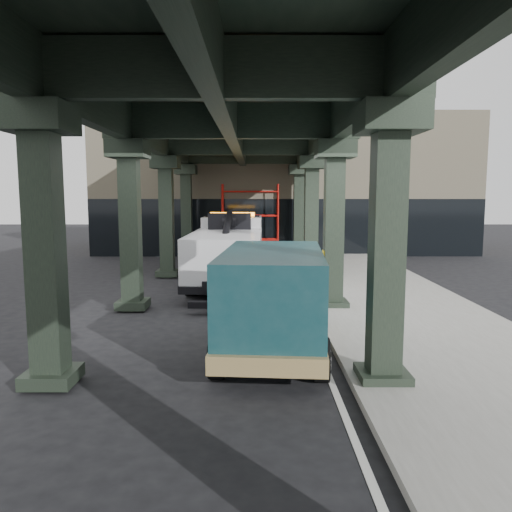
{
  "coord_description": "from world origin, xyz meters",
  "views": [
    {
      "loc": [
        0.3,
        -12.7,
        3.46
      ],
      "look_at": [
        0.31,
        1.48,
        1.7
      ],
      "focal_mm": 35.0,
      "sensor_mm": 36.0,
      "label": 1
    }
  ],
  "objects": [
    {
      "name": "ground",
      "position": [
        0.0,
        0.0,
        0.0
      ],
      "size": [
        90.0,
        90.0,
        0.0
      ],
      "primitive_type": "plane",
      "color": "black",
      "rests_on": "ground"
    },
    {
      "name": "sidewalk",
      "position": [
        4.5,
        2.0,
        0.07
      ],
      "size": [
        5.0,
        40.0,
        0.15
      ],
      "primitive_type": "cube",
      "color": "gray",
      "rests_on": "ground"
    },
    {
      "name": "lane_stripe",
      "position": [
        1.7,
        2.0,
        0.01
      ],
      "size": [
        0.12,
        38.0,
        0.01
      ],
      "primitive_type": "cube",
      "color": "silver",
      "rests_on": "ground"
    },
    {
      "name": "viaduct",
      "position": [
        -0.4,
        2.0,
        5.46
      ],
      "size": [
        7.4,
        32.0,
        6.4
      ],
      "color": "black",
      "rests_on": "ground"
    },
    {
      "name": "building",
      "position": [
        2.0,
        20.0,
        4.0
      ],
      "size": [
        22.0,
        10.0,
        8.0
      ],
      "primitive_type": "cube",
      "color": "#C6B793",
      "rests_on": "ground"
    },
    {
      "name": "scaffolding",
      "position": [
        0.0,
        14.64,
        2.11
      ],
      "size": [
        3.08,
        0.88,
        4.0
      ],
      "color": "red",
      "rests_on": "ground"
    },
    {
      "name": "tow_truck",
      "position": [
        -0.72,
        6.4,
        1.39
      ],
      "size": [
        2.77,
        8.75,
        2.85
      ],
      "rotation": [
        0.0,
        0.0,
        -0.02
      ],
      "color": "black",
      "rests_on": "ground"
    },
    {
      "name": "towed_van",
      "position": [
        0.69,
        -1.91,
        1.22
      ],
      "size": [
        2.61,
        5.75,
        2.28
      ],
      "rotation": [
        0.0,
        0.0,
        -0.08
      ],
      "color": "#11363C",
      "rests_on": "ground"
    }
  ]
}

